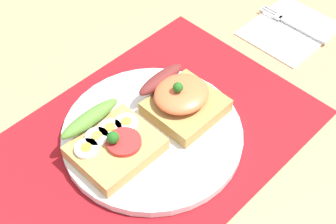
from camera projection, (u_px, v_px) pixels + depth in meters
The scene contains 7 objects.
ground_plane at pixel (153, 146), 67.13cm from camera, with size 120.00×90.00×3.20cm, color tan.
placemat at pixel (152, 138), 65.80cm from camera, with size 43.47×30.76×0.30cm, color maroon.
plate at pixel (152, 134), 65.23cm from camera, with size 24.26×24.26×1.23cm, color white.
sandwich_egg_tomato at pixel (112, 142), 61.78cm from camera, with size 10.52×10.33×4.15cm.
sandwich_salmon at pixel (183, 100), 65.77cm from camera, with size 9.42×10.30×5.61cm.
napkin at pixel (289, 29), 80.47cm from camera, with size 14.30×11.75×0.60cm, color white.
fork at pixel (291, 23), 80.75cm from camera, with size 1.62×12.85×0.32cm.
Camera 1 is at (-27.29, -29.78, 52.26)cm, focal length 52.03 mm.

